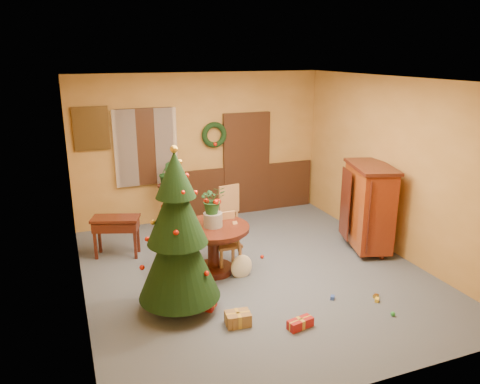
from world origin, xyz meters
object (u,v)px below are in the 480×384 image
dining_table (213,240)px  christmas_tree (178,235)px  writing_desk (116,227)px  chair_near (226,239)px  sideboard (369,205)px

dining_table → christmas_tree: 1.25m
writing_desk → chair_near: bearing=-34.1°
writing_desk → sideboard: bearing=-17.2°
sideboard → dining_table: bearing=178.2°
writing_desk → christmas_tree: bearing=-74.7°
christmas_tree → dining_table: bearing=49.0°
christmas_tree → sideboard: (3.48, 0.78, -0.25)m
chair_near → christmas_tree: christmas_tree is taller
dining_table → chair_near: bearing=26.6°
dining_table → writing_desk: (-1.30, 1.16, -0.02)m
christmas_tree → writing_desk: size_ratio=2.61×
dining_table → christmas_tree: christmas_tree is taller
writing_desk → sideboard: size_ratio=0.57×
chair_near → sideboard: (2.49, -0.21, 0.32)m
chair_near → writing_desk: (-1.54, 1.04, 0.04)m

